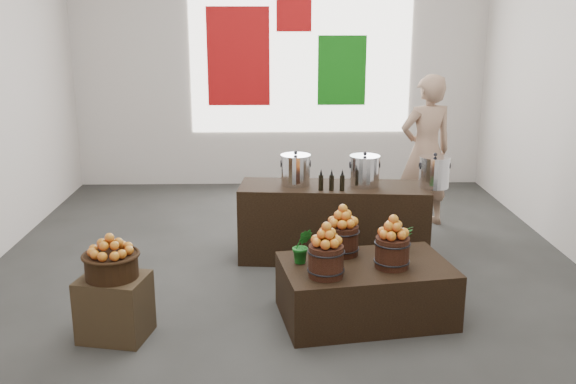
{
  "coord_description": "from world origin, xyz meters",
  "views": [
    {
      "loc": [
        -0.12,
        -5.97,
        2.46
      ],
      "look_at": [
        0.02,
        -0.4,
        0.93
      ],
      "focal_mm": 40.0,
      "sensor_mm": 36.0,
      "label": 1
    }
  ],
  "objects_px": {
    "wicker_basket": "(112,266)",
    "stock_pot_right": "(434,173)",
    "shopper": "(426,151)",
    "display_table": "(365,291)",
    "stock_pot_left": "(296,171)",
    "counter": "(333,222)",
    "stock_pot_center": "(364,172)",
    "crate": "(115,307)"
  },
  "relations": [
    {
      "from": "display_table",
      "to": "wicker_basket",
      "type": "bearing_deg",
      "value": 178.95
    },
    {
      "from": "display_table",
      "to": "stock_pot_right",
      "type": "distance_m",
      "value": 1.7
    },
    {
      "from": "crate",
      "to": "stock_pot_right",
      "type": "bearing_deg",
      "value": 28.92
    },
    {
      "from": "wicker_basket",
      "to": "stock_pot_center",
      "type": "xyz_separation_m",
      "value": [
        2.18,
        1.65,
        0.34
      ]
    },
    {
      "from": "crate",
      "to": "shopper",
      "type": "bearing_deg",
      "value": 42.28
    },
    {
      "from": "wicker_basket",
      "to": "stock_pot_left",
      "type": "height_order",
      "value": "stock_pot_left"
    },
    {
      "from": "counter",
      "to": "stock_pot_right",
      "type": "distance_m",
      "value": 1.14
    },
    {
      "from": "wicker_basket",
      "to": "stock_pot_center",
      "type": "distance_m",
      "value": 2.76
    },
    {
      "from": "crate",
      "to": "shopper",
      "type": "relative_size",
      "value": 0.28
    },
    {
      "from": "counter",
      "to": "stock_pot_center",
      "type": "bearing_deg",
      "value": -0.0
    },
    {
      "from": "stock_pot_left",
      "to": "stock_pot_right",
      "type": "height_order",
      "value": "same"
    },
    {
      "from": "stock_pot_right",
      "to": "wicker_basket",
      "type": "bearing_deg",
      "value": -151.08
    },
    {
      "from": "stock_pot_right",
      "to": "shopper",
      "type": "bearing_deg",
      "value": 80.68
    },
    {
      "from": "display_table",
      "to": "counter",
      "type": "distance_m",
      "value": 1.4
    },
    {
      "from": "display_table",
      "to": "stock_pot_center",
      "type": "distance_m",
      "value": 1.53
    },
    {
      "from": "stock_pot_left",
      "to": "counter",
      "type": "bearing_deg",
      "value": -5.05
    },
    {
      "from": "shopper",
      "to": "wicker_basket",
      "type": "bearing_deg",
      "value": 27.38
    },
    {
      "from": "counter",
      "to": "stock_pot_center",
      "type": "relative_size",
      "value": 6.47
    },
    {
      "from": "wicker_basket",
      "to": "counter",
      "type": "height_order",
      "value": "counter"
    },
    {
      "from": "shopper",
      "to": "counter",
      "type": "bearing_deg",
      "value": 28.06
    },
    {
      "from": "crate",
      "to": "stock_pot_left",
      "type": "xyz_separation_m",
      "value": [
        1.48,
        1.71,
        0.68
      ]
    },
    {
      "from": "stock_pot_center",
      "to": "stock_pot_right",
      "type": "relative_size",
      "value": 1.0
    },
    {
      "from": "crate",
      "to": "stock_pot_left",
      "type": "height_order",
      "value": "stock_pot_left"
    },
    {
      "from": "wicker_basket",
      "to": "counter",
      "type": "xyz_separation_m",
      "value": [
        1.88,
        1.68,
        -0.2
      ]
    },
    {
      "from": "shopper",
      "to": "stock_pot_right",
      "type": "bearing_deg",
      "value": 65.77
    },
    {
      "from": "counter",
      "to": "stock_pot_right",
      "type": "relative_size",
      "value": 6.47
    },
    {
      "from": "wicker_basket",
      "to": "stock_pot_left",
      "type": "distance_m",
      "value": 2.29
    },
    {
      "from": "display_table",
      "to": "shopper",
      "type": "bearing_deg",
      "value": 57.71
    },
    {
      "from": "stock_pot_left",
      "to": "shopper",
      "type": "distance_m",
      "value": 1.93
    },
    {
      "from": "stock_pot_right",
      "to": "shopper",
      "type": "relative_size",
      "value": 0.16
    },
    {
      "from": "wicker_basket",
      "to": "display_table",
      "type": "bearing_deg",
      "value": 8.33
    },
    {
      "from": "display_table",
      "to": "stock_pot_right",
      "type": "relative_size",
      "value": 4.65
    },
    {
      "from": "crate",
      "to": "counter",
      "type": "bearing_deg",
      "value": 41.84
    },
    {
      "from": "display_table",
      "to": "stock_pot_left",
      "type": "relative_size",
      "value": 4.65
    },
    {
      "from": "crate",
      "to": "counter",
      "type": "distance_m",
      "value": 2.52
    },
    {
      "from": "crate",
      "to": "display_table",
      "type": "xyz_separation_m",
      "value": [
        2.02,
        0.3,
        -0.01
      ]
    },
    {
      "from": "wicker_basket",
      "to": "shopper",
      "type": "distance_m",
      "value": 4.17
    },
    {
      "from": "wicker_basket",
      "to": "stock_pot_right",
      "type": "bearing_deg",
      "value": 28.92
    },
    {
      "from": "stock_pot_left",
      "to": "stock_pot_right",
      "type": "xyz_separation_m",
      "value": [
        1.4,
        -0.12,
        0.0
      ]
    },
    {
      "from": "counter",
      "to": "stock_pot_center",
      "type": "xyz_separation_m",
      "value": [
        0.31,
        -0.03,
        0.54
      ]
    },
    {
      "from": "display_table",
      "to": "stock_pot_left",
      "type": "height_order",
      "value": "stock_pot_left"
    },
    {
      "from": "stock_pot_left",
      "to": "crate",
      "type": "bearing_deg",
      "value": -130.87
    }
  ]
}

